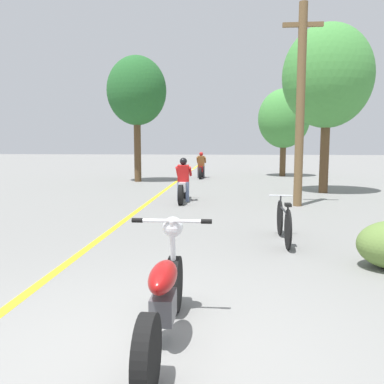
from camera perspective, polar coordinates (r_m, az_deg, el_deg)
ground_plane at (r=3.81m, az=-6.59°, el=-21.44°), size 120.00×120.00×0.00m
lane_stripe_center at (r=15.73m, az=-3.76°, el=0.32°), size 0.14×48.00×0.01m
utility_pole at (r=12.01m, az=14.98°, el=11.89°), size 1.10×0.24×5.62m
roadside_tree_right_near at (r=15.62m, az=18.48°, el=15.08°), size 3.15×2.84×5.96m
roadside_tree_right_far at (r=22.74m, az=12.76°, el=9.99°), size 2.75×2.48×4.70m
roadside_tree_left at (r=19.32m, az=-7.78°, el=13.81°), size 2.73×2.46×5.76m
motorcycle_foreground at (r=3.79m, az=-3.91°, el=-14.22°), size 0.82×2.09×1.05m
motorcycle_rider_lead at (r=12.54m, az=-1.22°, el=1.00°), size 0.50×2.04×1.36m
motorcycle_rider_far at (r=21.00m, az=1.29°, el=3.36°), size 0.50×1.95×1.34m
bicycle_parked at (r=7.62m, az=12.75°, el=-4.10°), size 0.44×1.78×0.80m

